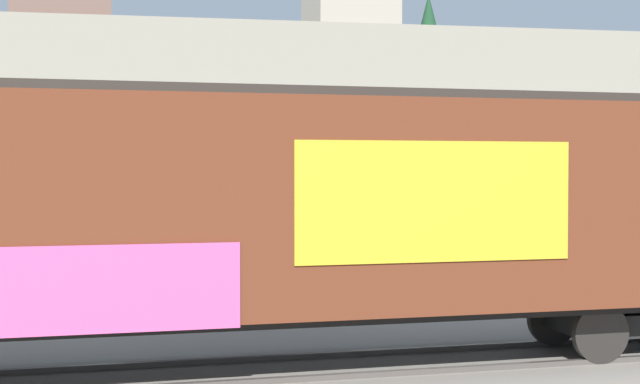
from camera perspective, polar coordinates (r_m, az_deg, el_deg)
The scene contains 5 objects.
ground_plane at distance 12.96m, azimuth -9.19°, elevation -11.77°, with size 260.00×260.00×0.00m, color gray.
track at distance 12.92m, azimuth -7.50°, elevation -11.63°, with size 59.97×5.65×0.08m.
freight_car at distance 12.69m, azimuth -4.37°, elevation -1.15°, with size 18.11×4.04×4.19m.
hillside at distance 73.62m, azimuth -10.20°, elevation 4.12°, with size 119.45×34.36×17.36m.
parked_car_red at distance 18.71m, azimuth -5.97°, elevation -5.01°, with size 4.96×2.60×1.67m.
Camera 1 is at (-0.25, -12.61, 2.97)m, focal length 48.84 mm.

